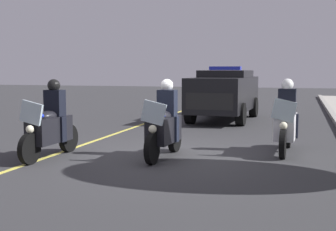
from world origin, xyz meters
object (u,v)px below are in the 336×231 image
object	(u,v)px
police_motorcycle_lead_right	(164,126)
police_suv	(224,92)
police_motorcycle_lead_left	(50,126)
police_motorcycle_trailing	(286,123)

from	to	relation	value
police_motorcycle_lead_right	police_suv	xyz separation A→B (m)	(-7.70, 0.05, 0.37)
police_suv	police_motorcycle_lead_left	bearing A→B (deg)	-16.11
police_motorcycle_lead_right	police_motorcycle_lead_left	bearing A→B (deg)	-73.05
police_motorcycle_lead_left	police_motorcycle_trailing	world-z (taller)	same
police_motorcycle_lead_right	police_motorcycle_trailing	world-z (taller)	same
police_motorcycle_lead_left	police_motorcycle_lead_right	world-z (taller)	same
police_motorcycle_lead_left	police_motorcycle_trailing	distance (m)	5.33
police_motorcycle_lead_right	police_motorcycle_trailing	size ratio (longest dim) A/B	1.00
police_suv	police_motorcycle_lead_right	bearing A→B (deg)	-0.36
police_motorcycle_trailing	police_suv	xyz separation A→B (m)	(-6.36, -2.49, 0.37)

